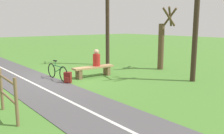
{
  "coord_description": "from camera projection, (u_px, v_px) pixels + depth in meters",
  "views": [
    {
      "loc": [
        4.54,
        9.48,
        2.35
      ],
      "look_at": [
        -0.66,
        2.93,
        0.87
      ],
      "focal_mm": 38.05,
      "sensor_mm": 36.0,
      "label": 1
    }
  ],
  "objects": [
    {
      "name": "backpack",
      "position": [
        68.0,
        78.0,
        9.73
      ],
      "size": [
        0.36,
        0.36,
        0.46
      ],
      "rotation": [
        0.0,
        0.0,
        5.46
      ],
      "color": "maroon",
      "rests_on": "ground_plane"
    },
    {
      "name": "bench",
      "position": [
        93.0,
        69.0,
        10.88
      ],
      "size": [
        2.0,
        0.56,
        0.49
      ],
      "rotation": [
        0.0,
        0.0,
        -0.07
      ],
      "color": "#A88456",
      "rests_on": "ground_plane"
    },
    {
      "name": "path_centre_line",
      "position": [
        85.0,
        109.0,
        6.7
      ],
      "size": [
        0.55,
        32.0,
        0.0
      ],
      "primitive_type": "cube",
      "rotation": [
        0.0,
        0.0,
        0.01
      ],
      "color": "silver",
      "rests_on": "paved_path"
    },
    {
      "name": "tree_by_path",
      "position": [
        196.0,
        27.0,
        9.68
      ],
      "size": [
        1.22,
        1.23,
        5.0
      ],
      "color": "#38281E",
      "rests_on": "ground_plane"
    },
    {
      "name": "tree_far_left",
      "position": [
        162.0,
        42.0,
        12.56
      ],
      "size": [
        1.17,
        1.06,
        3.27
      ],
      "color": "brown",
      "rests_on": "ground_plane"
    },
    {
      "name": "paved_path",
      "position": [
        85.0,
        109.0,
        6.7
      ],
      "size": [
        2.81,
        36.03,
        0.02
      ],
      "primitive_type": "cube",
      "rotation": [
        0.0,
        0.0,
        0.01
      ],
      "color": "#4C494C",
      "rests_on": "ground_plane"
    },
    {
      "name": "tree_mid_field",
      "position": [
        107.0,
        22.0,
        13.83
      ],
      "size": [
        1.02,
        1.05,
        5.31
      ],
      "color": "#38281E",
      "rests_on": "ground_plane"
    },
    {
      "name": "ground_plane",
      "position": [
        59.0,
        79.0,
        10.5
      ],
      "size": [
        80.0,
        80.0,
        0.0
      ],
      "primitive_type": "plane",
      "color": "#477A2D"
    },
    {
      "name": "person_seated",
      "position": [
        96.0,
        59.0,
        10.89
      ],
      "size": [
        0.35,
        0.35,
        0.78
      ],
      "rotation": [
        0.0,
        0.0,
        -0.07
      ],
      "color": "#B2231E",
      "rests_on": "bench"
    },
    {
      "name": "bicycle",
      "position": [
        57.0,
        72.0,
        10.3
      ],
      "size": [
        0.12,
        1.72,
        0.84
      ],
      "rotation": [
        0.0,
        0.0,
        1.61
      ],
      "color": "black",
      "rests_on": "ground_plane"
    }
  ]
}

